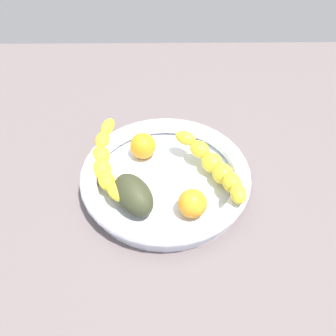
{
  "coord_description": "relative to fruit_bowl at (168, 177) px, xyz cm",
  "views": [
    {
      "loc": [
        -46.33,
        0.47,
        54.3
      ],
      "look_at": [
        0.0,
        0.0,
        7.91
      ],
      "focal_mm": 38.31,
      "sensor_mm": 36.0,
      "label": 1
    }
  ],
  "objects": [
    {
      "name": "avocado_dark",
      "position": [
        -6.3,
        5.51,
        2.15
      ],
      "size": [
        10.92,
        9.91,
        6.21
      ],
      "primitive_type": "ellipsoid",
      "rotation": [
        0.0,
        0.0,
        3.73
      ],
      "color": "#373B24",
      "rests_on": "fruit_bowl"
    },
    {
      "name": "orange_front",
      "position": [
        6.64,
        4.37,
        1.87
      ],
      "size": [
        5.15,
        5.15,
        5.15
      ],
      "primitive_type": "sphere",
      "color": "orange",
      "rests_on": "fruit_bowl"
    },
    {
      "name": "orange_mid_left",
      "position": [
        -8.01,
        -4.49,
        1.82
      ],
      "size": [
        5.05,
        5.05,
        5.05
      ],
      "primitive_type": "sphere",
      "color": "orange",
      "rests_on": "fruit_bowl"
    },
    {
      "name": "banana_draped_right",
      "position": [
        2.62,
        11.47,
        1.93
      ],
      "size": [
        22.98,
        8.32,
        4.15
      ],
      "color": "yellow",
      "rests_on": "fruit_bowl"
    },
    {
      "name": "fruit_bowl",
      "position": [
        0.0,
        0.0,
        0.0
      ],
      "size": [
        31.63,
        31.63,
        5.05
      ],
      "color": "white",
      "rests_on": "kitchen_counter"
    },
    {
      "name": "kitchen_counter",
      "position": [
        0.0,
        0.0,
        -4.11
      ],
      "size": [
        120.0,
        120.0,
        3.0
      ],
      "primitive_type": "cube",
      "color": "#675A5A",
      "rests_on": "ground"
    },
    {
      "name": "banana_draped_left",
      "position": [
        -0.03,
        -9.05,
        2.71
      ],
      "size": [
        18.5,
        12.16,
        5.38
      ],
      "color": "yellow",
      "rests_on": "fruit_bowl"
    }
  ]
}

